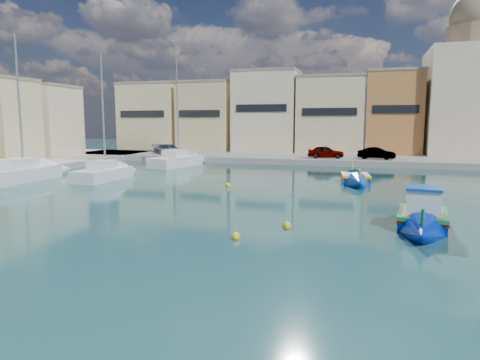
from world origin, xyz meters
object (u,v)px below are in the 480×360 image
at_px(yacht_north, 187,161).
at_px(yacht_mid, 38,172).
at_px(yacht_midnorth, 115,173).
at_px(luzzu_blue_cabin, 423,219).
at_px(luzzu_green, 355,180).
at_px(church_block, 473,86).

distance_m(yacht_north, yacht_mid, 14.60).
xyz_separation_m(yacht_midnorth, yacht_mid, (-5.68, -1.84, 0.05)).
bearing_deg(luzzu_blue_cabin, yacht_north, 133.28).
xyz_separation_m(luzzu_blue_cabin, luzzu_green, (-3.05, 12.73, -0.09)).
relative_size(church_block, yacht_north, 1.69).
relative_size(church_block, yacht_mid, 1.66).
relative_size(yacht_midnorth, yacht_mid, 0.88).
height_order(church_block, yacht_midnorth, church_block).
height_order(church_block, yacht_north, church_block).
xyz_separation_m(church_block, luzzu_blue_cabin, (-9.13, -36.03, -8.08)).
bearing_deg(yacht_mid, luzzu_green, 10.22).
bearing_deg(church_block, luzzu_green, -117.58).
relative_size(yacht_north, yacht_midnorth, 1.12).
distance_m(luzzu_blue_cabin, luzzu_green, 13.09).
distance_m(church_block, luzzu_blue_cabin, 38.04).
bearing_deg(yacht_mid, yacht_midnorth, 17.96).
height_order(luzzu_blue_cabin, luzzu_green, luzzu_blue_cabin).
bearing_deg(yacht_midnorth, yacht_north, 82.65).
bearing_deg(yacht_mid, luzzu_blue_cabin, -17.28).
height_order(church_block, yacht_mid, church_block).
bearing_deg(luzzu_green, yacht_north, 153.45).
bearing_deg(luzzu_blue_cabin, yacht_midnorth, 154.35).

